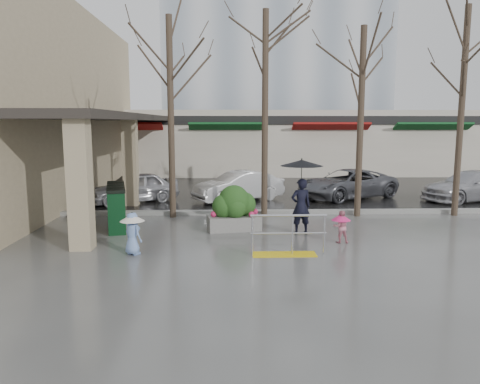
{
  "coord_description": "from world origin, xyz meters",
  "views": [
    {
      "loc": [
        -0.17,
        -12.51,
        3.29
      ],
      "look_at": [
        0.26,
        0.77,
        1.3
      ],
      "focal_mm": 35.0,
      "sensor_mm": 36.0,
      "label": 1
    }
  ],
  "objects": [
    {
      "name": "canopy_slab",
      "position": [
        -4.8,
        8.0,
        3.62
      ],
      "size": [
        2.8,
        18.0,
        0.25
      ],
      "primitive_type": "cube",
      "color": "#2D2823",
      "rests_on": "pillar_front"
    },
    {
      "name": "pillar_front",
      "position": [
        -3.9,
        -0.5,
        1.75
      ],
      "size": [
        0.55,
        0.55,
        3.5
      ],
      "primitive_type": "cube",
      "color": "tan",
      "rests_on": "ground"
    },
    {
      "name": "child_blue",
      "position": [
        -2.49,
        -1.05,
        0.64
      ],
      "size": [
        0.62,
        0.62,
        1.08
      ],
      "rotation": [
        0.0,
        0.0,
        2.44
      ],
      "color": "#799BD8",
      "rests_on": "ground"
    },
    {
      "name": "tree_west",
      "position": [
        -2.0,
        3.6,
        5.08
      ],
      "size": [
        3.2,
        3.2,
        6.8
      ],
      "color": "#382B21",
      "rests_on": "ground"
    },
    {
      "name": "tree_mideast",
      "position": [
        4.5,
        3.6,
        4.86
      ],
      "size": [
        3.2,
        3.2,
        6.5
      ],
      "color": "#382B21",
      "rests_on": "ground"
    },
    {
      "name": "pillar_back",
      "position": [
        -3.9,
        6.0,
        1.75
      ],
      "size": [
        0.55,
        0.55,
        3.5
      ],
      "primitive_type": "cube",
      "color": "tan",
      "rests_on": "ground"
    },
    {
      "name": "child_pink",
      "position": [
        3.0,
        -0.07,
        0.52
      ],
      "size": [
        0.53,
        0.53,
        0.9
      ],
      "rotation": [
        0.0,
        0.0,
        3.14
      ],
      "color": "pink",
      "rests_on": "ground"
    },
    {
      "name": "car_c",
      "position": [
        5.13,
        7.46,
        0.63
      ],
      "size": [
        4.99,
        3.97,
        1.26
      ],
      "primitive_type": "imported",
      "rotation": [
        0.0,
        0.0,
        -1.09
      ],
      "color": "#5B5C63",
      "rests_on": "ground"
    },
    {
      "name": "news_boxes",
      "position": [
        -3.6,
        2.08,
        0.67
      ],
      "size": [
        1.07,
        2.45,
        1.33
      ],
      "rotation": [
        0.0,
        0.0,
        0.23
      ],
      "color": "#0C3819",
      "rests_on": "ground"
    },
    {
      "name": "car_d",
      "position": [
        10.21,
        6.7,
        0.63
      ],
      "size": [
        4.66,
        2.93,
        1.26
      ],
      "primitive_type": "imported",
      "rotation": [
        0.0,
        0.0,
        -1.28
      ],
      "color": "#B9B8BE",
      "rests_on": "ground"
    },
    {
      "name": "street_asphalt",
      "position": [
        0.0,
        22.0,
        0.01
      ],
      "size": [
        120.0,
        36.0,
        0.01
      ],
      "primitive_type": "cube",
      "color": "black",
      "rests_on": "ground"
    },
    {
      "name": "tree_east",
      "position": [
        8.0,
        3.6,
        5.38
      ],
      "size": [
        3.2,
        3.2,
        7.2
      ],
      "color": "#382B21",
      "rests_on": "ground"
    },
    {
      "name": "woman",
      "position": [
        2.07,
        1.04,
        1.37
      ],
      "size": [
        1.27,
        1.27,
        2.25
      ],
      "rotation": [
        0.0,
        0.0,
        3.3
      ],
      "color": "black",
      "rests_on": "ground"
    },
    {
      "name": "planter",
      "position": [
        0.1,
        1.58,
        0.66
      ],
      "size": [
        1.71,
        1.06,
        1.39
      ],
      "rotation": [
        0.0,
        0.0,
        0.17
      ],
      "color": "gray",
      "rests_on": "ground"
    },
    {
      "name": "storefront_row",
      "position": [
        2.0,
        17.97,
        2.01
      ],
      "size": [
        34.0,
        6.74,
        4.0
      ],
      "color": "beige",
      "rests_on": "ground"
    },
    {
      "name": "curb",
      "position": [
        0.0,
        4.0,
        0.07
      ],
      "size": [
        120.0,
        0.3,
        0.15
      ],
      "primitive_type": "cube",
      "color": "gray",
      "rests_on": "ground"
    },
    {
      "name": "car_a",
      "position": [
        -3.96,
        6.6,
        0.63
      ],
      "size": [
        3.93,
        3.2,
        1.26
      ],
      "primitive_type": "imported",
      "rotation": [
        0.0,
        0.0,
        -1.02
      ],
      "color": "#AAAAAF",
      "rests_on": "ground"
    },
    {
      "name": "tree_midwest",
      "position": [
        1.2,
        3.6,
        5.23
      ],
      "size": [
        3.2,
        3.2,
        7.0
      ],
      "color": "#382B21",
      "rests_on": "ground"
    },
    {
      "name": "office_tower",
      "position": [
        4.0,
        30.0,
        12.5
      ],
      "size": [
        18.0,
        12.0,
        25.0
      ],
      "primitive_type": "cube",
      "color": "#8C99A8",
      "rests_on": "ground"
    },
    {
      "name": "car_b",
      "position": [
        0.4,
        6.87,
        0.63
      ],
      "size": [
        3.99,
        3.02,
        1.26
      ],
      "primitive_type": "imported",
      "rotation": [
        0.0,
        0.0,
        -1.06
      ],
      "color": "white",
      "rests_on": "ground"
    },
    {
      "name": "ground",
      "position": [
        0.0,
        0.0,
        0.0
      ],
      "size": [
        120.0,
        120.0,
        0.0
      ],
      "primitive_type": "plane",
      "color": "#51514F",
      "rests_on": "ground"
    },
    {
      "name": "handrail",
      "position": [
        1.36,
        -1.2,
        0.38
      ],
      "size": [
        1.9,
        0.5,
        1.03
      ],
      "color": "yellow",
      "rests_on": "ground"
    },
    {
      "name": "near_building",
      "position": [
        -9.0,
        8.0,
        4.0
      ],
      "size": [
        6.0,
        18.0,
        8.0
      ],
      "primitive_type": "cube",
      "color": "tan",
      "rests_on": "ground"
    }
  ]
}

